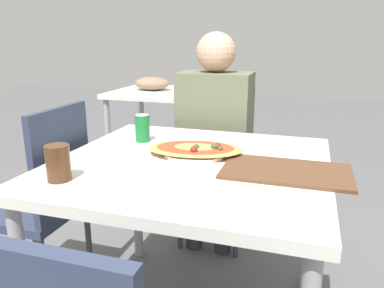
{
  "coord_description": "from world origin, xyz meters",
  "views": [
    {
      "loc": [
        0.42,
        -1.32,
        1.23
      ],
      "look_at": [
        -0.0,
        0.02,
        0.83
      ],
      "focal_mm": 35.0,
      "sensor_mm": 36.0,
      "label": 1
    }
  ],
  "objects_px": {
    "pizza_main": "(196,150)",
    "soda_can": "(142,128)",
    "chair_far_seated": "(218,156)",
    "drink_glass": "(58,163)",
    "chair_side_left": "(45,197)",
    "person_seated": "(214,125)",
    "dining_table": "(191,179)"
  },
  "relations": [
    {
      "from": "person_seated",
      "to": "pizza_main",
      "type": "xyz_separation_m",
      "value": [
        0.08,
        -0.63,
        0.04
      ]
    },
    {
      "from": "person_seated",
      "to": "chair_far_seated",
      "type": "bearing_deg",
      "value": -90.0
    },
    {
      "from": "dining_table",
      "to": "chair_side_left",
      "type": "relative_size",
      "value": 1.09
    },
    {
      "from": "chair_far_seated",
      "to": "person_seated",
      "type": "relative_size",
      "value": 0.75
    },
    {
      "from": "person_seated",
      "to": "pizza_main",
      "type": "distance_m",
      "value": 0.64
    },
    {
      "from": "chair_far_seated",
      "to": "chair_side_left",
      "type": "relative_size",
      "value": 1.0
    },
    {
      "from": "chair_side_left",
      "to": "pizza_main",
      "type": "xyz_separation_m",
      "value": [
        0.7,
        0.09,
        0.26
      ]
    },
    {
      "from": "chair_far_seated",
      "to": "chair_side_left",
      "type": "bearing_deg",
      "value": 53.84
    },
    {
      "from": "pizza_main",
      "to": "soda_can",
      "type": "bearing_deg",
      "value": 157.58
    },
    {
      "from": "drink_glass",
      "to": "chair_side_left",
      "type": "bearing_deg",
      "value": 136.9
    },
    {
      "from": "soda_can",
      "to": "person_seated",
      "type": "bearing_deg",
      "value": 67.75
    },
    {
      "from": "dining_table",
      "to": "person_seated",
      "type": "bearing_deg",
      "value": 96.99
    },
    {
      "from": "pizza_main",
      "to": "chair_far_seated",
      "type": "bearing_deg",
      "value": 96.15
    },
    {
      "from": "person_seated",
      "to": "soda_can",
      "type": "relative_size",
      "value": 10.12
    },
    {
      "from": "drink_glass",
      "to": "person_seated",
      "type": "bearing_deg",
      "value": 75.53
    },
    {
      "from": "soda_can",
      "to": "drink_glass",
      "type": "distance_m",
      "value": 0.54
    },
    {
      "from": "pizza_main",
      "to": "dining_table",
      "type": "bearing_deg",
      "value": -85.21
    },
    {
      "from": "chair_side_left",
      "to": "pizza_main",
      "type": "relative_size",
      "value": 2.25
    },
    {
      "from": "chair_far_seated",
      "to": "drink_glass",
      "type": "distance_m",
      "value": 1.23
    },
    {
      "from": "dining_table",
      "to": "soda_can",
      "type": "xyz_separation_m",
      "value": [
        -0.3,
        0.2,
        0.14
      ]
    },
    {
      "from": "dining_table",
      "to": "person_seated",
      "type": "relative_size",
      "value": 0.82
    },
    {
      "from": "person_seated",
      "to": "soda_can",
      "type": "xyz_separation_m",
      "value": [
        -0.21,
        -0.51,
        0.08
      ]
    },
    {
      "from": "dining_table",
      "to": "pizza_main",
      "type": "xyz_separation_m",
      "value": [
        -0.01,
        0.08,
        0.1
      ]
    },
    {
      "from": "soda_can",
      "to": "drink_glass",
      "type": "relative_size",
      "value": 1.02
    },
    {
      "from": "dining_table",
      "to": "drink_glass",
      "type": "bearing_deg",
      "value": -137.25
    },
    {
      "from": "chair_side_left",
      "to": "drink_glass",
      "type": "distance_m",
      "value": 0.56
    },
    {
      "from": "drink_glass",
      "to": "pizza_main",
      "type": "bearing_deg",
      "value": 49.57
    },
    {
      "from": "chair_far_seated",
      "to": "drink_glass",
      "type": "relative_size",
      "value": 7.77
    },
    {
      "from": "person_seated",
      "to": "drink_glass",
      "type": "bearing_deg",
      "value": 75.53
    },
    {
      "from": "drink_glass",
      "to": "chair_far_seated",
      "type": "bearing_deg",
      "value": 76.94
    },
    {
      "from": "chair_side_left",
      "to": "drink_glass",
      "type": "xyz_separation_m",
      "value": [
        0.34,
        -0.32,
        0.3
      ]
    },
    {
      "from": "dining_table",
      "to": "person_seated",
      "type": "distance_m",
      "value": 0.72
    }
  ]
}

